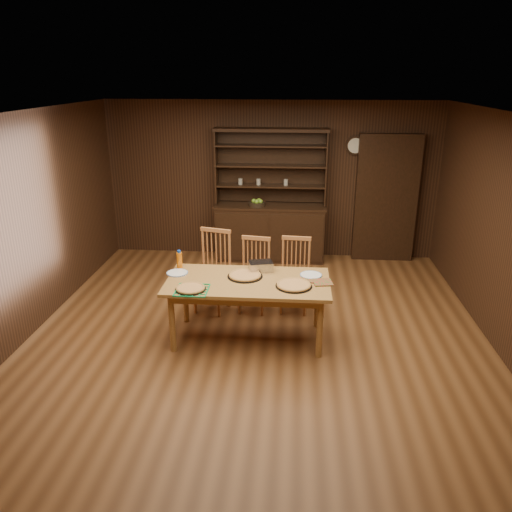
# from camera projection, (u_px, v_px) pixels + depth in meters

# --- Properties ---
(floor) EXTENTS (6.00, 6.00, 0.00)m
(floor) POSITION_uv_depth(u_px,v_px,m) (257.00, 338.00, 6.01)
(floor) COLOR brown
(floor) RESTS_ON ground
(room_shell) EXTENTS (6.00, 6.00, 6.00)m
(room_shell) POSITION_uv_depth(u_px,v_px,m) (258.00, 211.00, 5.46)
(room_shell) COLOR beige
(room_shell) RESTS_ON floor
(china_hutch) EXTENTS (1.84, 0.52, 2.17)m
(china_hutch) POSITION_uv_depth(u_px,v_px,m) (270.00, 225.00, 8.38)
(china_hutch) COLOR black
(china_hutch) RESTS_ON floor
(doorway) EXTENTS (1.00, 0.18, 2.10)m
(doorway) POSITION_uv_depth(u_px,v_px,m) (386.00, 199.00, 8.21)
(doorway) COLOR black
(doorway) RESTS_ON floor
(wall_clock) EXTENTS (0.30, 0.05, 0.30)m
(wall_clock) POSITION_uv_depth(u_px,v_px,m) (355.00, 145.00, 8.01)
(wall_clock) COLOR black
(wall_clock) RESTS_ON room_shell
(dining_table) EXTENTS (1.88, 0.94, 0.75)m
(dining_table) POSITION_uv_depth(u_px,v_px,m) (248.00, 287.00, 5.77)
(dining_table) COLOR #AF803C
(dining_table) RESTS_ON floor
(chair_left) EXTENTS (0.54, 0.53, 1.09)m
(chair_left) POSITION_uv_depth(u_px,v_px,m) (214.00, 268.00, 6.59)
(chair_left) COLOR #B56D3E
(chair_left) RESTS_ON floor
(chair_center) EXTENTS (0.46, 0.45, 0.99)m
(chair_center) POSITION_uv_depth(u_px,v_px,m) (254.00, 272.00, 6.59)
(chair_center) COLOR #B56D3E
(chair_center) RESTS_ON floor
(chair_right) EXTENTS (0.44, 0.42, 0.99)m
(chair_right) POSITION_uv_depth(u_px,v_px,m) (295.00, 272.00, 6.59)
(chair_right) COLOR #B56D3E
(chair_right) RESTS_ON floor
(pizza_left) EXTENTS (0.34, 0.34, 0.04)m
(pizza_left) POSITION_uv_depth(u_px,v_px,m) (190.00, 288.00, 5.49)
(pizza_left) COLOR black
(pizza_left) RESTS_ON dining_table
(pizza_right) EXTENTS (0.41, 0.41, 0.04)m
(pizza_right) POSITION_uv_depth(u_px,v_px,m) (294.00, 285.00, 5.58)
(pizza_right) COLOR black
(pizza_right) RESTS_ON dining_table
(pizza_center) EXTENTS (0.41, 0.41, 0.04)m
(pizza_center) POSITION_uv_depth(u_px,v_px,m) (245.00, 275.00, 5.84)
(pizza_center) COLOR black
(pizza_center) RESTS_ON dining_table
(cooling_rack) EXTENTS (0.45, 0.45, 0.02)m
(cooling_rack) POSITION_uv_depth(u_px,v_px,m) (192.00, 290.00, 5.48)
(cooling_rack) COLOR #0B944C
(cooling_rack) RESTS_ON dining_table
(plate_left) EXTENTS (0.26, 0.26, 0.02)m
(plate_left) POSITION_uv_depth(u_px,v_px,m) (177.00, 273.00, 5.94)
(plate_left) COLOR white
(plate_left) RESTS_ON dining_table
(plate_right) EXTENTS (0.26, 0.26, 0.02)m
(plate_right) POSITION_uv_depth(u_px,v_px,m) (311.00, 275.00, 5.88)
(plate_right) COLOR white
(plate_right) RESTS_ON dining_table
(foil_dish) EXTENTS (0.32, 0.26, 0.11)m
(foil_dish) POSITION_uv_depth(u_px,v_px,m) (261.00, 266.00, 6.02)
(foil_dish) COLOR silver
(foil_dish) RESTS_ON dining_table
(juice_bottle) EXTENTS (0.07, 0.07, 0.23)m
(juice_bottle) POSITION_uv_depth(u_px,v_px,m) (179.00, 260.00, 6.09)
(juice_bottle) COLOR orange
(juice_bottle) RESTS_ON dining_table
(pot_holder_a) EXTENTS (0.24, 0.24, 0.02)m
(pot_holder_a) POSITION_uv_depth(u_px,v_px,m) (323.00, 282.00, 5.67)
(pot_holder_a) COLOR red
(pot_holder_a) RESTS_ON dining_table
(pot_holder_b) EXTENTS (0.25, 0.25, 0.01)m
(pot_holder_b) POSITION_uv_depth(u_px,v_px,m) (309.00, 279.00, 5.77)
(pot_holder_b) COLOR red
(pot_holder_b) RESTS_ON dining_table
(fruit_bowl) EXTENTS (0.28, 0.28, 0.12)m
(fruit_bowl) POSITION_uv_depth(u_px,v_px,m) (257.00, 203.00, 8.19)
(fruit_bowl) COLOR black
(fruit_bowl) RESTS_ON china_hutch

